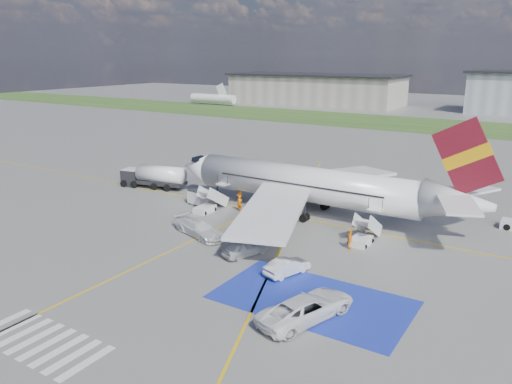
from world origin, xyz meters
TOP-DOWN VIEW (x-y plane):
  - ground at (0.00, 0.00)m, footprint 400.00×400.00m
  - grass_strip at (0.00, 95.00)m, footprint 400.00×30.00m
  - taxiway_line_main at (0.00, 12.00)m, footprint 120.00×0.20m
  - taxiway_line_cross at (-5.00, -10.00)m, footprint 0.20×60.00m
  - taxiway_line_diag at (0.00, 12.00)m, footprint 20.71×56.45m
  - staging_box at (10.00, -4.00)m, footprint 14.00×8.00m
  - crosswalk at (-1.80, -18.00)m, footprint 9.00×4.00m
  - terminal_west at (-55.00, 130.00)m, footprint 60.00×22.00m
  - airliner at (1.51, 14.00)m, footprint 36.81×32.95m
  - airstairs_fwd at (-9.50, 8.70)m, footprint 1.90×5.20m
  - airstairs_aft at (9.00, 8.70)m, footprint 1.90×5.20m
  - fuel_tanker at (-21.83, 13.15)m, footprint 9.21×4.22m
  - gpu_cart at (-12.13, 10.20)m, footprint 2.17×1.51m
  - car_silver_a at (1.28, 0.23)m, footprint 3.08×4.59m
  - car_silver_b at (6.34, -1.15)m, footprint 2.64×4.35m
  - van_white_a at (10.87, -6.63)m, footprint 4.30×6.33m
  - van_white_b at (-5.34, 2.04)m, footprint 5.48×3.57m
  - crew_fwd at (-6.38, 10.67)m, footprint 0.71×0.50m
  - crew_nose at (-8.31, 13.37)m, footprint 0.99×1.13m
  - crew_aft at (8.51, 6.70)m, footprint 0.75×1.14m

SIDE VIEW (x-z plane):
  - ground at x=0.00m, z-range 0.00..0.00m
  - grass_strip at x=0.00m, z-range 0.00..0.01m
  - taxiway_line_main at x=0.00m, z-range 0.00..0.01m
  - taxiway_line_cross at x=-5.00m, z-range 0.00..0.01m
  - taxiway_line_diag at x=0.00m, z-range 0.00..0.01m
  - staging_box at x=10.00m, z-range 0.00..0.01m
  - crosswalk at x=-1.80m, z-range 0.00..0.01m
  - airstairs_fwd at x=-9.50m, z-range -1.18..2.42m
  - airstairs_aft at x=9.00m, z-range -1.18..2.42m
  - car_silver_b at x=6.34m, z-range 0.00..1.35m
  - car_silver_a at x=1.28m, z-range 0.00..1.45m
  - gpu_cart at x=-12.13m, z-range -0.08..1.63m
  - crew_aft at x=8.51m, z-range 0.00..1.80m
  - crew_fwd at x=-6.38m, z-range 0.00..1.85m
  - crew_nose at x=-8.31m, z-range 0.00..1.96m
  - van_white_b at x=-5.34m, z-range 0.00..1.99m
  - van_white_a at x=10.87m, z-range 0.00..2.17m
  - fuel_tanker at x=-21.83m, z-range -0.24..2.80m
  - airliner at x=1.51m, z-range -2.57..9.35m
  - terminal_west at x=-55.00m, z-range 0.00..10.00m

